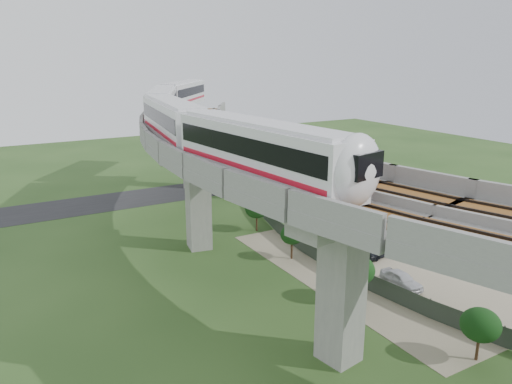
% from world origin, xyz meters
% --- Properties ---
extents(ground, '(160.00, 160.00, 0.00)m').
position_xyz_m(ground, '(0.00, 0.00, 0.00)').
color(ground, '#28461C').
rests_on(ground, ground).
extents(dirt_lot, '(18.00, 26.00, 0.04)m').
position_xyz_m(dirt_lot, '(14.00, -2.00, 0.02)').
color(dirt_lot, gray).
rests_on(dirt_lot, ground).
extents(asphalt_road, '(60.00, 8.00, 0.03)m').
position_xyz_m(asphalt_road, '(0.00, 30.00, 0.01)').
color(asphalt_road, '#232326').
rests_on(asphalt_road, ground).
extents(viaduct, '(19.58, 73.98, 11.40)m').
position_xyz_m(viaduct, '(3.84, 0.00, 9.05)').
color(viaduct, '#99968E').
rests_on(viaduct, ground).
extents(metro_train, '(20.41, 59.07, 3.64)m').
position_xyz_m(metro_train, '(2.48, 15.82, 12.31)').
color(metro_train, silver).
rests_on(metro_train, ground).
extents(fence, '(3.87, 38.73, 1.50)m').
position_xyz_m(fence, '(9.75, 0.00, 0.75)').
color(fence, '#2D382D').
rests_on(fence, ground).
extents(tree_0, '(3.02, 3.02, 3.15)m').
position_xyz_m(tree_0, '(12.37, 24.24, 1.86)').
color(tree_0, '#382314').
rests_on(tree_0, ground).
extents(tree_1, '(2.45, 2.45, 3.52)m').
position_xyz_m(tree_1, '(7.94, 11.70, 2.47)').
color(tree_1, '#382314').
rests_on(tree_1, ground).
extents(tree_2, '(2.09, 2.09, 3.22)m').
position_xyz_m(tree_2, '(6.95, 3.68, 2.33)').
color(tree_2, '#382314').
rests_on(tree_2, ground).
extents(tree_3, '(2.51, 2.51, 3.58)m').
position_xyz_m(tree_3, '(6.68, -5.40, 2.51)').
color(tree_3, '#382314').
rests_on(tree_3, ground).
extents(tree_4, '(2.35, 2.35, 3.39)m').
position_xyz_m(tree_4, '(7.98, -14.73, 2.38)').
color(tree_4, '#382314').
rests_on(tree_4, ground).
extents(car_white, '(1.54, 3.77, 1.28)m').
position_xyz_m(car_white, '(11.28, -5.37, 0.68)').
color(car_white, silver).
rests_on(car_white, dirt_lot).
extents(car_red, '(3.84, 2.09, 1.20)m').
position_xyz_m(car_red, '(20.08, 1.50, 0.64)').
color(car_red, '#AA120F').
rests_on(car_red, dirt_lot).
extents(car_dark, '(4.41, 2.37, 1.21)m').
position_xyz_m(car_dark, '(14.19, 0.30, 0.65)').
color(car_dark, black).
rests_on(car_dark, dirt_lot).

